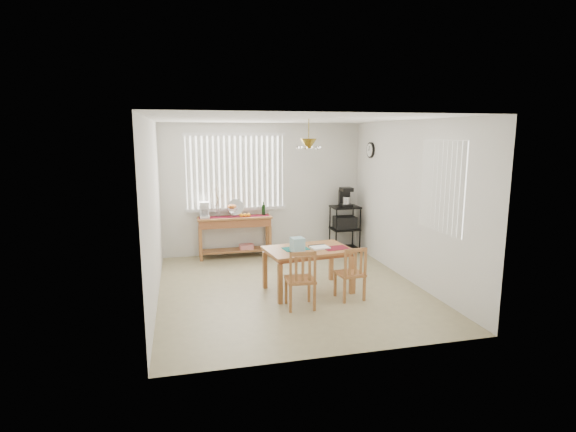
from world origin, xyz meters
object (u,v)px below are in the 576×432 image
object	(u,v)px
wire_cart	(345,224)
chair_right	(351,273)
chair_left	(301,280)
cart_items	(345,197)
dining_table	(308,253)
sideboard	(235,227)

from	to	relation	value
wire_cart	chair_right	world-z (taller)	wire_cart
chair_left	cart_items	bearing A→B (deg)	58.71
chair_left	chair_right	world-z (taller)	chair_left
chair_left	chair_right	xyz separation A→B (m)	(0.80, 0.16, -0.02)
dining_table	wire_cart	bearing A→B (deg)	56.52
chair_right	cart_items	bearing A→B (deg)	71.31
dining_table	chair_left	distance (m)	0.73
sideboard	chair_left	distance (m)	2.92
cart_items	dining_table	bearing A→B (deg)	-123.35
sideboard	dining_table	xyz separation A→B (m)	(0.84, -2.21, -0.01)
sideboard	chair_right	distance (m)	3.03
cart_items	dining_table	size ratio (longest dim) A/B	0.29
wire_cart	chair_left	bearing A→B (deg)	-121.38
cart_items	chair_right	distance (m)	2.86
chair_left	chair_right	distance (m)	0.82
cart_items	wire_cart	bearing A→B (deg)	-90.00
sideboard	dining_table	size ratio (longest dim) A/B	1.06
wire_cart	chair_left	xyz separation A→B (m)	(-1.69, -2.76, -0.15)
cart_items	chair_left	xyz separation A→B (m)	(-1.69, -2.77, -0.71)
sideboard	wire_cart	bearing A→B (deg)	-2.51
chair_left	chair_right	size ratio (longest dim) A/B	1.06
wire_cart	dining_table	distance (m)	2.54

